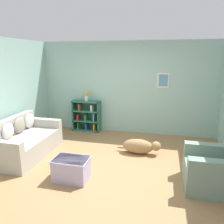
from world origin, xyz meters
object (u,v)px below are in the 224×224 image
(dog, at_px, (140,146))
(couch, at_px, (23,141))
(bookshelf, at_px, (87,116))
(recliner_chair, at_px, (217,169))
(coffee_table, at_px, (71,168))
(vase, at_px, (86,96))

(dog, bearing_deg, couch, -165.29)
(bookshelf, distance_m, recliner_chair, 3.93)
(recliner_chair, relative_size, coffee_table, 1.49)
(recliner_chair, bearing_deg, dog, 143.19)
(vase, bearing_deg, recliner_chair, -36.27)
(dog, bearing_deg, vase, 144.17)
(coffee_table, bearing_deg, dog, 52.16)
(coffee_table, distance_m, dog, 1.77)
(couch, xyz_separation_m, recliner_chair, (3.97, -0.38, 0.02))
(recliner_chair, relative_size, dog, 0.93)
(couch, relative_size, vase, 6.33)
(vase, bearing_deg, couch, -113.14)
(couch, height_order, vase, vase)
(recliner_chair, distance_m, vase, 3.97)
(couch, distance_m, dog, 2.65)
(coffee_table, relative_size, dog, 0.62)
(coffee_table, bearing_deg, bookshelf, 103.97)
(coffee_table, height_order, vase, vase)
(couch, xyz_separation_m, coffee_table, (1.48, -0.72, -0.10))
(coffee_table, xyz_separation_m, vase, (-0.65, 2.65, 0.84))
(vase, bearing_deg, coffee_table, -76.14)
(bookshelf, height_order, recliner_chair, recliner_chair)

